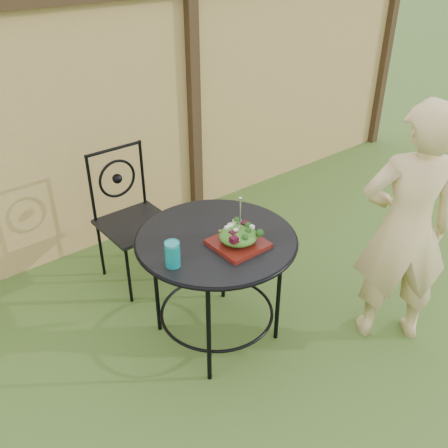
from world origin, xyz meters
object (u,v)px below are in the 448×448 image
Objects in this scene: patio_table at (216,257)px; patio_chair at (131,214)px; diner at (406,229)px; salad_plate at (238,244)px.

patio_table is 0.88m from patio_chair.
diner is (0.85, -0.65, 0.17)m from patio_table.
patio_chair is at bearing 95.80° from salad_plate.
patio_table is 3.42× the size of salad_plate.
patio_chair is at bearing -18.96° from diner.
patio_table is 1.08m from diner.
salad_plate is (0.10, -1.02, 0.23)m from patio_chair.
salad_plate is (0.04, -0.14, 0.15)m from patio_table.
diner is (0.91, -1.52, 0.25)m from patio_chair.
patio_chair is 1.05m from salad_plate.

